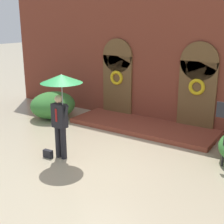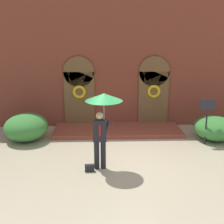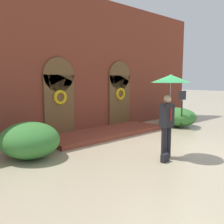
% 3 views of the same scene
% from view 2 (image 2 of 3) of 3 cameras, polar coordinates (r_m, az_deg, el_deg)
% --- Properties ---
extents(ground_plane, '(80.00, 80.00, 0.00)m').
position_cam_2_polar(ground_plane, '(10.16, 1.96, -9.26)').
color(ground_plane, tan).
extents(building_facade, '(14.00, 2.30, 5.60)m').
position_cam_2_polar(building_facade, '(13.48, 0.81, 8.70)').
color(building_facade, brown).
rests_on(building_facade, ground).
extents(person_with_umbrella, '(1.10, 1.10, 2.36)m').
position_cam_2_polar(person_with_umbrella, '(9.13, -1.69, 0.66)').
color(person_with_umbrella, black).
rests_on(person_with_umbrella, ground).
extents(handbag, '(0.29, 0.14, 0.22)m').
position_cam_2_polar(handbag, '(9.57, -4.13, -10.17)').
color(handbag, black).
rests_on(handbag, ground).
extents(sign_post, '(0.56, 0.06, 1.72)m').
position_cam_2_polar(sign_post, '(11.84, 16.98, -0.36)').
color(sign_post, black).
rests_on(sign_post, ground).
extents(shrub_left, '(1.65, 1.83, 1.02)m').
position_cam_2_polar(shrub_left, '(12.43, -15.43, -2.64)').
color(shrub_left, '#387A33').
rests_on(shrub_left, ground).
extents(shrub_right, '(1.59, 1.77, 0.89)m').
position_cam_2_polar(shrub_right, '(12.71, 18.27, -2.81)').
color(shrub_right, '#387A33').
rests_on(shrub_right, ground).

